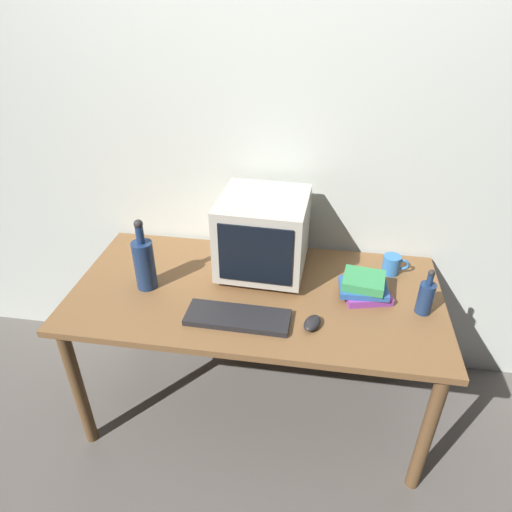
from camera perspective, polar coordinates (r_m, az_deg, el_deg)
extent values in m
plane|color=#56514C|center=(2.51, 0.00, -17.67)|extent=(6.00, 6.00, 0.00)
cube|color=beige|center=(2.18, 1.94, 14.27)|extent=(4.00, 0.08, 2.50)
cube|color=brown|center=(2.02, 0.00, -4.68)|extent=(1.61, 0.80, 0.03)
cylinder|color=brown|center=(2.25, -21.35, -15.12)|extent=(0.06, 0.06, 0.69)
cylinder|color=brown|center=(2.08, 20.57, -20.03)|extent=(0.06, 0.06, 0.69)
cylinder|color=brown|center=(2.69, -14.82, -4.88)|extent=(0.06, 0.06, 0.69)
cylinder|color=brown|center=(2.55, 18.29, -7.98)|extent=(0.06, 0.06, 0.69)
cube|color=#B2AD9E|center=(2.14, 0.87, -1.40)|extent=(0.29, 0.25, 0.03)
cube|color=#B2AD9E|center=(2.04, 0.91, 2.93)|extent=(0.40, 0.40, 0.34)
cube|color=black|center=(1.88, -0.18, 0.08)|extent=(0.31, 0.02, 0.27)
cube|color=black|center=(1.85, -2.29, -7.67)|extent=(0.42, 0.16, 0.02)
ellipsoid|color=black|center=(1.83, 7.03, -8.31)|extent=(0.09, 0.11, 0.04)
cylinder|color=navy|center=(2.03, -13.74, -1.11)|extent=(0.09, 0.09, 0.22)
cylinder|color=navy|center=(1.96, -14.31, 2.59)|extent=(0.03, 0.03, 0.08)
sphere|color=#262626|center=(1.93, -14.51, 3.89)|extent=(0.04, 0.04, 0.04)
cylinder|color=navy|center=(1.98, 20.41, -4.98)|extent=(0.06, 0.06, 0.14)
cylinder|color=navy|center=(1.93, 20.92, -2.77)|extent=(0.02, 0.02, 0.05)
sphere|color=#262626|center=(1.91, 21.11, -1.98)|extent=(0.03, 0.03, 0.03)
cube|color=#843893|center=(2.03, 13.59, -4.54)|extent=(0.22, 0.20, 0.03)
cube|color=#28569E|center=(2.00, 13.26, -3.95)|extent=(0.21, 0.16, 0.03)
cube|color=#33894C|center=(1.99, 13.32, -3.03)|extent=(0.19, 0.18, 0.04)
cylinder|color=#3370B2|center=(2.19, 16.54, -1.03)|extent=(0.08, 0.08, 0.09)
torus|color=#3370B2|center=(2.20, 17.89, -1.04)|extent=(0.06, 0.01, 0.06)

